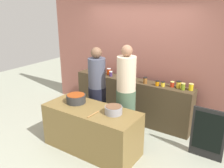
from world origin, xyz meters
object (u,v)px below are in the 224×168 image
object	(u,v)px
cook_with_tongs	(97,94)
wooden_spoon	(93,114)
preserve_jar_6	(145,80)
cooking_pot_left	(76,99)
preserve_jar_3	(111,74)
chalkboard_sign	(208,134)
cook_in_cap	(126,99)
preserve_jar_5	(133,78)
preserve_jar_12	(191,87)
preserve_jar_11	(183,86)
cooking_pot_center	(114,110)
preserve_jar_9	(172,84)
preserve_jar_10	(179,84)
preserve_jar_4	(129,77)
preserve_jar_7	(157,83)
preserve_jar_1	(103,71)
preserve_jar_0	(95,70)
preserve_jar_8	(163,84)
preserve_jar_2	(109,71)

from	to	relation	value
cook_with_tongs	wooden_spoon	bearing A→B (deg)	-57.31
preserve_jar_6	cooking_pot_left	xyz separation A→B (m)	(-0.75, -1.27, -0.14)
preserve_jar_3	chalkboard_sign	bearing A→B (deg)	-12.48
preserve_jar_3	cook_in_cap	xyz separation A→B (m)	(0.83, -0.74, -0.16)
preserve_jar_5	preserve_jar_12	size ratio (longest dim) A/B	0.81
preserve_jar_11	cooking_pot_center	world-z (taller)	preserve_jar_11
preserve_jar_9	cooking_pot_center	world-z (taller)	preserve_jar_9
preserve_jar_11	preserve_jar_12	xyz separation A→B (m)	(0.13, 0.06, -0.00)
cooking_pot_left	preserve_jar_10	bearing A→B (deg)	44.46
preserve_jar_4	cooking_pot_left	size ratio (longest dim) A/B	0.33
preserve_jar_7	wooden_spoon	distance (m)	1.57
preserve_jar_1	preserve_jar_7	bearing A→B (deg)	-3.48
preserve_jar_1	cooking_pot_left	size ratio (longest dim) A/B	0.42
preserve_jar_0	cooking_pot_center	world-z (taller)	preserve_jar_0
preserve_jar_11	cook_with_tongs	world-z (taller)	cook_with_tongs
preserve_jar_0	preserve_jar_10	bearing A→B (deg)	1.32
preserve_jar_5	cooking_pot_center	distance (m)	1.33
preserve_jar_0	wooden_spoon	world-z (taller)	preserve_jar_0
preserve_jar_1	preserve_jar_8	distance (m)	1.50
preserve_jar_1	preserve_jar_2	xyz separation A→B (m)	(0.15, 0.03, -0.00)
preserve_jar_1	cooking_pot_center	distance (m)	1.81
preserve_jar_7	preserve_jar_10	xyz separation A→B (m)	(0.39, 0.11, 0.02)
preserve_jar_1	preserve_jar_0	bearing A→B (deg)	-174.28
preserve_jar_0	preserve_jar_4	xyz separation A→B (m)	(0.96, -0.04, 0.00)
preserve_jar_11	cook_with_tongs	distance (m)	1.65
preserve_jar_1	preserve_jar_8	bearing A→B (deg)	-2.62
preserve_jar_4	preserve_jar_10	distance (m)	1.05
preserve_jar_10	cooking_pot_left	world-z (taller)	preserve_jar_10
cook_with_tongs	preserve_jar_5	bearing A→B (deg)	61.41
preserve_jar_4	preserve_jar_8	bearing A→B (deg)	-0.48
cook_with_tongs	cook_in_cap	size ratio (longest dim) A/B	0.94
preserve_jar_5	preserve_jar_0	bearing A→B (deg)	176.53
preserve_jar_12	preserve_jar_9	bearing A→B (deg)	-178.07
preserve_jar_5	cooking_pot_left	size ratio (longest dim) A/B	0.31
preserve_jar_4	preserve_jar_12	world-z (taller)	preserve_jar_12
preserve_jar_9	preserve_jar_2	bearing A→B (deg)	179.20
preserve_jar_2	preserve_jar_8	bearing A→B (deg)	-4.06
preserve_jar_2	preserve_jar_5	size ratio (longest dim) A/B	1.33
cooking_pot_center	cook_with_tongs	world-z (taller)	cook_with_tongs
preserve_jar_6	preserve_jar_10	distance (m)	0.66
preserve_jar_4	preserve_jar_11	xyz separation A→B (m)	(1.15, 0.02, 0.01)
cook_in_cap	preserve_jar_0	bearing A→B (deg)	149.28
preserve_jar_2	chalkboard_sign	xyz separation A→B (m)	(2.37, -0.59, -0.56)
preserve_jar_0	cook_in_cap	bearing A→B (deg)	-30.72
preserve_jar_1	preserve_jar_11	xyz separation A→B (m)	(1.88, -0.04, -0.01)
preserve_jar_10	preserve_jar_12	bearing A→B (deg)	-1.27
preserve_jar_10	preserve_jar_11	size ratio (longest dim) A/B	1.03
preserve_jar_1	preserve_jar_11	size ratio (longest dim) A/B	1.09
preserve_jar_11	chalkboard_sign	size ratio (longest dim) A/B	0.15
preserve_jar_10	preserve_jar_6	bearing A→B (deg)	-170.18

